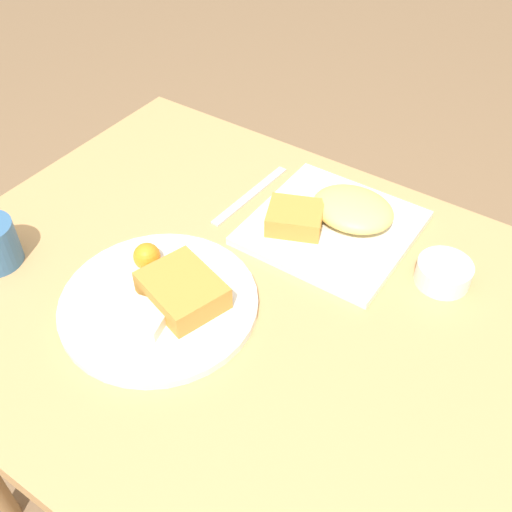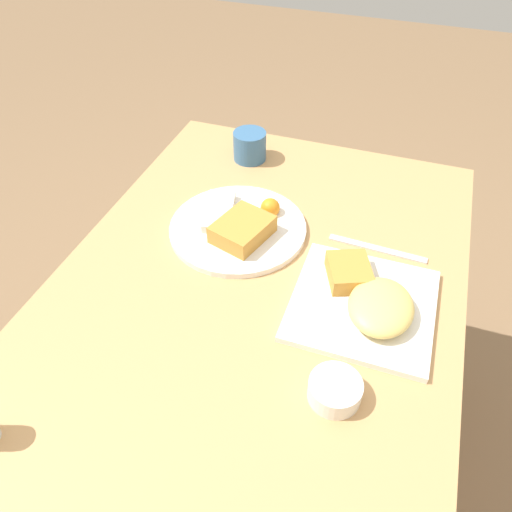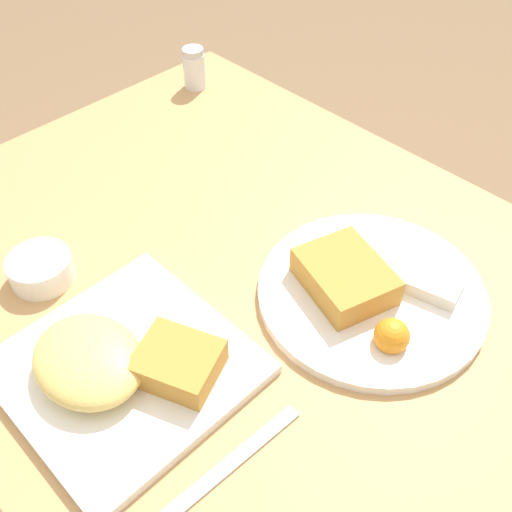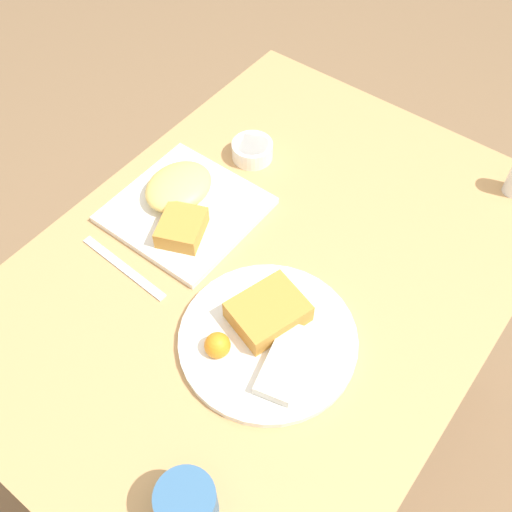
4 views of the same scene
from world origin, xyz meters
TOP-DOWN VIEW (x-y plane):
  - ground_plane at (0.00, 0.00)m, footprint 8.00×8.00m
  - dining_table at (0.00, 0.00)m, footprint 1.09×0.80m
  - plate_square_near at (-0.01, -0.22)m, footprint 0.26×0.26m
  - plate_oval_far at (0.12, 0.09)m, footprint 0.30×0.30m
  - sauce_ramekin at (-0.21, -0.20)m, footprint 0.09×0.09m
  - salt_shaker at (-0.46, 0.28)m, footprint 0.04×0.04m
  - butter_knife at (0.16, -0.21)m, footprint 0.03×0.21m

SIDE VIEW (x-z plane):
  - ground_plane at x=0.00m, z-range 0.00..0.00m
  - dining_table at x=0.00m, z-range 0.29..1.04m
  - butter_knife at x=0.16m, z-range 0.75..0.75m
  - plate_oval_far at x=0.12m, z-range 0.74..0.79m
  - sauce_ramekin at x=-0.21m, z-range 0.75..0.79m
  - plate_square_near at x=-0.01m, z-range 0.74..0.80m
  - salt_shaker at x=-0.46m, z-range 0.75..0.82m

